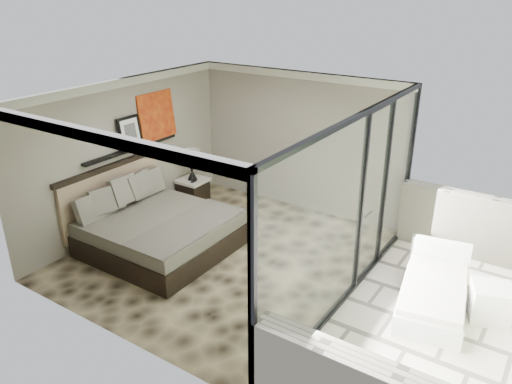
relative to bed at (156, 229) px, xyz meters
The scene contains 14 objects.
floor 1.30m from the bed, 21.40° to the left, with size 5.00×5.00×0.00m, color black.
ceiling 2.72m from the bed, 21.40° to the left, with size 4.50×5.00×0.02m, color silver.
back_wall 3.33m from the bed, 68.49° to the left, with size 4.50×0.02×2.80m, color gray.
left_wall 1.56m from the bed, 157.16° to the left, with size 0.02×5.00×2.80m, color gray.
glass_wall 3.59m from the bed, ahead, with size 0.08×5.00×2.80m, color white.
terrace_slab 4.95m from the bed, ahead, with size 3.00×5.00×0.12m, color beige.
picture_ledge 1.62m from the bed, 151.45° to the left, with size 0.12×2.20×0.05m, color black.
bed is the anchor object (origin of this frame).
nightstand 2.05m from the bed, 112.24° to the left, with size 0.56×0.56×0.56m, color black.
table_lamp 2.11m from the bed, 111.94° to the left, with size 0.36×0.36×0.66m.
abstract_canvas 2.29m from the bed, 129.28° to the left, with size 0.04×0.90×0.90m, color #AC290E.
framed_print 1.82m from the bed, 152.74° to the left, with size 0.03×0.50×0.60m, color black.
ottoman 5.38m from the bed, 11.80° to the left, with size 0.51×0.51×0.51m, color white.
lounger 4.64m from the bed, 12.01° to the left, with size 1.17×1.88×0.69m.
Camera 1 is at (4.61, -5.94, 4.32)m, focal length 35.00 mm.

